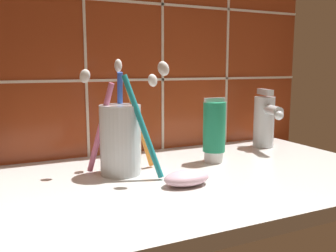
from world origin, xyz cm
name	(u,v)px	position (x,y,z in cm)	size (l,w,h in cm)	color
sink_counter	(203,179)	(0.00, 0.00, 1.00)	(63.24, 39.81, 2.00)	silver
tile_wall_backsplash	(154,53)	(0.01, 20.15, 21.96)	(73.24, 1.72, 43.90)	#933819
toothbrush_cup	(121,136)	(-12.08, 5.63, 8.20)	(13.72, 13.27, 18.72)	silver
toothpaste_tube	(214,131)	(5.55, 5.58, 7.78)	(4.27, 4.07, 11.80)	white
sink_faucet	(265,119)	(22.17, 11.51, 8.12)	(5.48, 11.12, 12.53)	silver
soap_bar	(187,178)	(-5.49, -4.46, 3.13)	(7.10, 4.38, 2.26)	#DBB2C6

